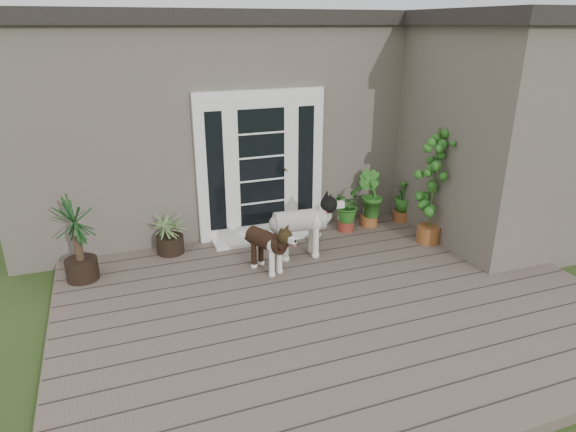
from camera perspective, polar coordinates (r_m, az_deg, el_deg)
name	(u,v)px	position (r m, az deg, el deg)	size (l,w,h in m)	color
deck	(337,306)	(5.90, 5.57, -10.15)	(6.20, 4.60, 0.12)	#6B5B4C
house_main	(237,117)	(9.18, -5.84, 11.20)	(7.40, 4.00, 3.10)	#665E54
roof_main	(233,18)	(9.05, -6.25, 21.54)	(7.60, 4.20, 0.20)	#2D2826
house_wing	(490,140)	(7.79, 22.07, 8.01)	(1.60, 2.40, 3.10)	#665E54
roof_wing	(508,17)	(7.63, 23.85, 20.11)	(1.80, 2.60, 0.20)	#2D2826
door_unit	(261,165)	(7.28, -3.09, 5.80)	(1.90, 0.14, 2.15)	white
door_step	(267,237)	(7.45, -2.47, -2.39)	(1.60, 0.40, 0.05)	white
brindle_dog	(267,248)	(6.39, -2.47, -3.72)	(0.32, 0.75, 0.62)	#301C11
white_dog	(299,230)	(6.73, 1.31, -1.66)	(0.40, 0.93, 0.77)	white
spider_plant	(169,231)	(7.06, -13.43, -1.64)	(0.62, 0.62, 0.66)	#7A965C
yucca	(77,240)	(6.60, -22.95, -2.51)	(0.74, 0.74, 1.07)	black
herb_a	(346,211)	(7.67, 6.69, 0.52)	(0.49, 0.49, 0.63)	#2A651C
herb_b	(370,206)	(7.92, 9.31, 1.18)	(0.44, 0.44, 0.66)	#195016
herb_c	(403,204)	(8.25, 13.01, 1.38)	(0.36, 0.36, 0.57)	#245117
sapling	(434,185)	(7.32, 16.30, 3.44)	(0.52, 0.52, 1.75)	#1A5B1A
clog_left	(275,240)	(7.29, -1.48, -2.76)	(0.14, 0.30, 0.09)	#163716
clog_right	(315,236)	(7.41, 3.09, -2.31)	(0.16, 0.34, 0.10)	black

